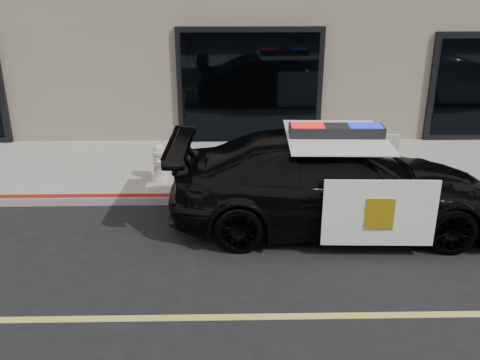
{
  "coord_description": "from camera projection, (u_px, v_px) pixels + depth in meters",
  "views": [
    {
      "loc": [
        -1.5,
        -5.64,
        4.14
      ],
      "look_at": [
        -1.33,
        2.2,
        1.0
      ],
      "focal_mm": 40.0,
      "sensor_mm": 36.0,
      "label": 1
    }
  ],
  "objects": [
    {
      "name": "ground",
      "position": [
        348.0,
        316.0,
        6.8
      ],
      "size": [
        120.0,
        120.0,
        0.0
      ],
      "primitive_type": "plane",
      "color": "black",
      "rests_on": "ground"
    },
    {
      "name": "fire_hydrant",
      "position": [
        160.0,
        163.0,
        10.6
      ],
      "size": [
        0.35,
        0.49,
        0.78
      ],
      "color": "beige",
      "rests_on": "sidewalk_n"
    },
    {
      "name": "police_car",
      "position": [
        333.0,
        182.0,
        8.9
      ],
      "size": [
        2.7,
        5.59,
        1.78
      ],
      "color": "black",
      "rests_on": "ground"
    },
    {
      "name": "sidewalk_n",
      "position": [
        298.0,
        167.0,
        11.65
      ],
      "size": [
        60.0,
        3.5,
        0.15
      ],
      "primitive_type": "cube",
      "color": "gray",
      "rests_on": "ground"
    }
  ]
}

